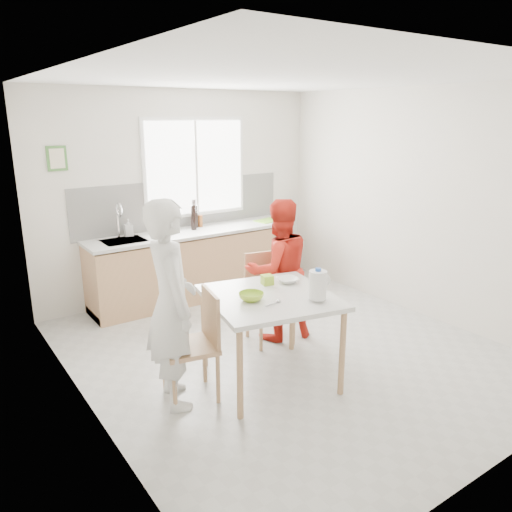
{
  "coord_description": "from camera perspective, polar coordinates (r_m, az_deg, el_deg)",
  "views": [
    {
      "loc": [
        -2.97,
        -3.72,
        2.37
      ],
      "look_at": [
        -0.23,
        0.2,
        1.02
      ],
      "focal_mm": 35.0,
      "sensor_mm": 36.0,
      "label": 1
    }
  ],
  "objects": [
    {
      "name": "ground",
      "position": [
        5.32,
        3.35,
        -10.69
      ],
      "size": [
        4.5,
        4.5,
        0.0
      ],
      "primitive_type": "plane",
      "color": "#B7B7B2",
      "rests_on": "ground"
    },
    {
      "name": "room_shell",
      "position": [
        4.82,
        3.67,
        7.11
      ],
      "size": [
        4.5,
        4.5,
        4.5
      ],
      "color": "silver",
      "rests_on": "ground"
    },
    {
      "name": "window",
      "position": [
        6.77,
        -6.93,
        10.02
      ],
      "size": [
        1.5,
        0.06,
        1.3
      ],
      "color": "white",
      "rests_on": "room_shell"
    },
    {
      "name": "backsplash",
      "position": [
        6.76,
        -8.34,
        5.88
      ],
      "size": [
        3.0,
        0.02,
        0.65
      ],
      "primitive_type": "cube",
      "color": "white",
      "rests_on": "room_shell"
    },
    {
      "name": "picture_frame",
      "position": [
        6.14,
        -21.79,
        10.31
      ],
      "size": [
        0.22,
        0.03,
        0.28
      ],
      "color": "#457E39",
      "rests_on": "room_shell"
    },
    {
      "name": "kitchen_counter",
      "position": [
        6.69,
        -6.98,
        -1.27
      ],
      "size": [
        2.84,
        0.64,
        1.37
      ],
      "color": "tan",
      "rests_on": "ground"
    },
    {
      "name": "dining_table",
      "position": [
        4.47,
        1.59,
        -5.53
      ],
      "size": [
        1.28,
        1.28,
        0.83
      ],
      "rotation": [
        0.0,
        0.0,
        -0.21
      ],
      "color": "silver",
      "rests_on": "ground"
    },
    {
      "name": "chair_left",
      "position": [
        4.34,
        -6.71,
        -9.52
      ],
      "size": [
        0.52,
        0.52,
        0.95
      ],
      "rotation": [
        0.0,
        0.0,
        -1.78
      ],
      "color": "tan",
      "rests_on": "ground"
    },
    {
      "name": "chair_far",
      "position": [
        5.38,
        1.32,
        -4.23
      ],
      "size": [
        0.52,
        0.52,
        0.96
      ],
      "rotation": [
        0.0,
        0.0,
        -0.21
      ],
      "color": "tan",
      "rests_on": "ground"
    },
    {
      "name": "person_white",
      "position": [
        4.16,
        -9.67,
        -5.48
      ],
      "size": [
        0.54,
        0.71,
        1.76
      ],
      "primitive_type": "imported",
      "rotation": [
        0.0,
        0.0,
        1.36
      ],
      "color": "silver",
      "rests_on": "ground"
    },
    {
      "name": "person_red",
      "position": [
        5.35,
        2.6,
        -1.63
      ],
      "size": [
        0.85,
        0.72,
        1.54
      ],
      "primitive_type": "imported",
      "rotation": [
        0.0,
        0.0,
        2.93
      ],
      "color": "red",
      "rests_on": "ground"
    },
    {
      "name": "bowl_green",
      "position": [
        4.31,
        -0.55,
        -4.65
      ],
      "size": [
        0.26,
        0.26,
        0.07
      ],
      "primitive_type": "imported",
      "rotation": [
        0.0,
        0.0,
        -0.21
      ],
      "color": "#9CC82E",
      "rests_on": "dining_table"
    },
    {
      "name": "bowl_white",
      "position": [
        4.77,
        3.63,
        -2.77
      ],
      "size": [
        0.24,
        0.24,
        0.05
      ],
      "primitive_type": "imported",
      "rotation": [
        0.0,
        0.0,
        -0.21
      ],
      "color": "white",
      "rests_on": "dining_table"
    },
    {
      "name": "milk_jug",
      "position": [
        4.3,
        7.1,
        -3.24
      ],
      "size": [
        0.21,
        0.15,
        0.27
      ],
      "rotation": [
        0.0,
        0.0,
        -0.21
      ],
      "color": "white",
      "rests_on": "dining_table"
    },
    {
      "name": "green_box",
      "position": [
        4.71,
        1.29,
        -2.74
      ],
      "size": [
        0.12,
        0.12,
        0.09
      ],
      "primitive_type": "cube",
      "rotation": [
        0.0,
        0.0,
        -0.21
      ],
      "color": "#96BF2C",
      "rests_on": "dining_table"
    },
    {
      "name": "spoon",
      "position": [
        4.22,
        1.86,
        -5.48
      ],
      "size": [
        0.16,
        0.03,
        0.01
      ],
      "primitive_type": "cylinder",
      "rotation": [
        0.0,
        1.57,
        0.14
      ],
      "color": "#A5A5AA",
      "rests_on": "dining_table"
    },
    {
      "name": "cutting_board",
      "position": [
        7.11,
        1.39,
        4.08
      ],
      "size": [
        0.39,
        0.3,
        0.01
      ],
      "primitive_type": "cube",
      "rotation": [
        0.0,
        0.0,
        0.16
      ],
      "color": "#81CC2F",
      "rests_on": "kitchen_counter"
    },
    {
      "name": "wine_bottle_a",
      "position": [
        6.58,
        -7.16,
        4.37
      ],
      "size": [
        0.07,
        0.07,
        0.32
      ],
      "primitive_type": "cylinder",
      "color": "black",
      "rests_on": "kitchen_counter"
    },
    {
      "name": "wine_bottle_b",
      "position": [
        6.72,
        -6.96,
        4.53
      ],
      "size": [
        0.07,
        0.07,
        0.3
      ],
      "primitive_type": "cylinder",
      "color": "black",
      "rests_on": "kitchen_counter"
    },
    {
      "name": "jar_amber",
      "position": [
        6.76,
        -6.38,
        4.01
      ],
      "size": [
        0.06,
        0.06,
        0.16
      ],
      "primitive_type": "cylinder",
      "color": "#975121",
      "rests_on": "kitchen_counter"
    },
    {
      "name": "soap_bottle",
      "position": [
        6.4,
        -14.37,
        3.18
      ],
      "size": [
        0.11,
        0.11,
        0.21
      ],
      "primitive_type": "imported",
      "rotation": [
        0.0,
        0.0,
        -0.13
      ],
      "color": "#999999",
      "rests_on": "kitchen_counter"
    }
  ]
}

